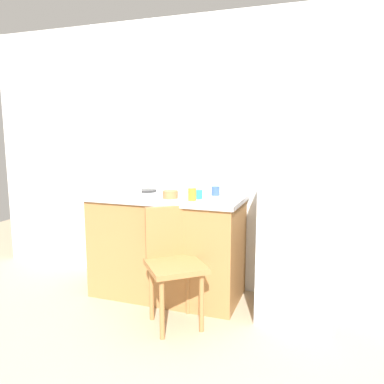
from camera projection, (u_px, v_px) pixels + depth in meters
name	position (u px, v px, depth m)	size (l,w,h in m)	color
ground_plane	(172.00, 335.00, 2.72)	(8.00, 8.00, 0.00)	tan
back_wall	(213.00, 156.00, 3.46)	(4.80, 0.10, 2.48)	silver
cabinet_base	(168.00, 248.00, 3.36)	(1.30, 0.60, 0.87)	#A87542
countertop	(167.00, 198.00, 3.29)	(1.34, 0.64, 0.04)	#B7B7BC
faucet	(167.00, 177.00, 3.54)	(0.02, 0.02, 0.25)	#B7B7BC
refrigerator	(298.00, 239.00, 2.97)	(0.56, 0.60, 1.24)	silver
chair	(173.00, 260.00, 2.85)	(0.56, 0.56, 0.89)	#A87542
dish_tray	(122.00, 191.00, 3.36)	(0.28, 0.20, 0.05)	white
terracotta_bowl	(170.00, 194.00, 3.15)	(0.13, 0.13, 0.06)	#C67042
hotplate	(147.00, 191.00, 3.49)	(0.17, 0.17, 0.02)	#2D2D2D
cup_blue	(216.00, 191.00, 3.29)	(0.07, 0.07, 0.08)	blue
cup_teal	(199.00, 194.00, 3.12)	(0.07, 0.07, 0.07)	teal
cup_orange	(192.00, 194.00, 3.03)	(0.07, 0.07, 0.10)	orange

